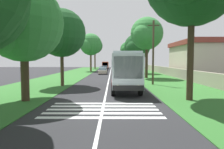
{
  "coord_description": "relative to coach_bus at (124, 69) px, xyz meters",
  "views": [
    {
      "loc": [
        -13.5,
        -0.62,
        2.99
      ],
      "look_at": [
        6.95,
        -0.54,
        1.6
      ],
      "focal_mm": 33.48,
      "sensor_mm": 36.0,
      "label": 1
    }
  ],
  "objects": [
    {
      "name": "roadside_tree_left_2",
      "position": [
        -6.31,
        7.73,
        3.38
      ],
      "size": [
        7.09,
        5.67,
        8.51
      ],
      "color": "#3D2D1E",
      "rests_on": "grass_verge_left"
    },
    {
      "name": "centre_line",
      "position": [
        7.03,
        1.8,
        -2.14
      ],
      "size": [
        110.0,
        0.16,
        0.01
      ],
      "primitive_type": "cube",
      "color": "silver",
      "rests_on": "ground"
    },
    {
      "name": "utility_pole",
      "position": [
        4.01,
        -3.73,
        1.91
      ],
      "size": [
        0.24,
        1.4,
        7.75
      ],
      "color": "#473828",
      "rests_on": "grass_verge_right"
    },
    {
      "name": "coach_bus",
      "position": [
        0.0,
        0.0,
        0.0
      ],
      "size": [
        11.16,
        2.62,
        3.73
      ],
      "color": "silver",
      "rests_on": "ground"
    },
    {
      "name": "grass_verge_right",
      "position": [
        7.03,
        -6.4,
        -2.13
      ],
      "size": [
        120.0,
        8.0,
        0.04
      ],
      "primitive_type": "cube",
      "color": "#2D6628",
      "rests_on": "ground"
    },
    {
      "name": "roadside_tree_right_3",
      "position": [
        25.96,
        -4.21,
        3.81
      ],
      "size": [
        6.89,
        5.85,
        9.01
      ],
      "color": "brown",
      "rests_on": "grass_verge_right"
    },
    {
      "name": "roadside_tree_right_2",
      "position": [
        46.08,
        -3.4,
        4.32
      ],
      "size": [
        5.55,
        4.57,
        8.88
      ],
      "color": "brown",
      "rests_on": "grass_verge_right"
    },
    {
      "name": "grass_verge_left",
      "position": [
        7.03,
        10.0,
        -2.13
      ],
      "size": [
        120.0,
        8.0,
        0.04
      ],
      "primitive_type": "cube",
      "color": "#2D6628",
      "rests_on": "ground"
    },
    {
      "name": "trailing_car_3",
      "position": [
        39.79,
        3.63,
        -1.48
      ],
      "size": [
        4.3,
        1.78,
        1.43
      ],
      "color": "black",
      "rests_on": "ground"
    },
    {
      "name": "roadside_tree_left_1",
      "position": [
        53.13,
        7.64,
        5.79
      ],
      "size": [
        6.52,
        5.45,
        10.8
      ],
      "color": "brown",
      "rests_on": "grass_verge_left"
    },
    {
      "name": "trailing_car_0",
      "position": [
        18.87,
        0.03,
        -1.48
      ],
      "size": [
        4.3,
        1.78,
        1.43
      ],
      "color": "silver",
      "rests_on": "ground"
    },
    {
      "name": "roadside_building",
      "position": [
        16.72,
        -14.91,
        1.13
      ],
      "size": [
        14.21,
        8.54,
        6.47
      ],
      "color": "beige",
      "rests_on": "ground"
    },
    {
      "name": "trailing_minibus_0",
      "position": [
        51.43,
        3.76,
        -0.6
      ],
      "size": [
        6.0,
        2.14,
        2.53
      ],
      "color": "#CC4C33",
      "rests_on": "ground"
    },
    {
      "name": "roadside_wall",
      "position": [
        12.03,
        -9.8,
        -1.31
      ],
      "size": [
        70.0,
        0.4,
        1.59
      ],
      "primitive_type": "cube",
      "color": "#9E937F",
      "rests_on": "grass_verge_right"
    },
    {
      "name": "trailing_car_2",
      "position": [
        31.43,
        3.69,
        -1.48
      ],
      "size": [
        4.3,
        1.78,
        1.43
      ],
      "color": "gray",
      "rests_on": "ground"
    },
    {
      "name": "roadside_tree_right_0",
      "position": [
        13.69,
        -4.35,
        5.14
      ],
      "size": [
        6.55,
        5.39,
        10.11
      ],
      "color": "#3D2D1E",
      "rests_on": "grass_verge_right"
    },
    {
      "name": "roadside_tree_left_0",
      "position": [
        35.5,
        7.3,
        4.99
      ],
      "size": [
        7.07,
        5.93,
        10.23
      ],
      "color": "brown",
      "rests_on": "grass_verge_left"
    },
    {
      "name": "trailing_car_1",
      "position": [
        24.05,
        3.37,
        -1.48
      ],
      "size": [
        4.3,
        1.78,
        1.43
      ],
      "color": "#B7A893",
      "rests_on": "ground"
    },
    {
      "name": "ground",
      "position": [
        -7.97,
        1.8,
        -2.15
      ],
      "size": [
        160.0,
        160.0,
        0.0
      ],
      "primitive_type": "plane",
      "color": "#262628"
    },
    {
      "name": "zebra_crossing",
      "position": [
        -8.98,
        1.8,
        -2.14
      ],
      "size": [
        4.05,
        6.8,
        0.01
      ],
      "color": "silver",
      "rests_on": "ground"
    },
    {
      "name": "roadside_tree_left_3",
      "position": [
        2.68,
        7.28,
        3.81
      ],
      "size": [
        6.83,
        5.63,
        8.87
      ],
      "color": "#4C3826",
      "rests_on": "grass_verge_left"
    }
  ]
}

